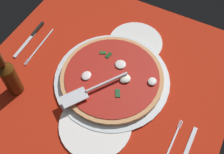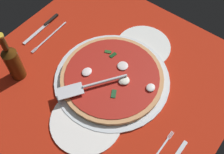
# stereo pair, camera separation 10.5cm
# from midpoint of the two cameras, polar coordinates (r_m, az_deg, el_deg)

# --- Properties ---
(ground_plane) EXTENTS (0.95, 0.95, 0.01)m
(ground_plane) POSITION_cam_midpoint_polar(r_m,az_deg,el_deg) (1.07, -4.44, -1.14)
(ground_plane) COLOR #B02310
(checker_pattern) EXTENTS (0.95, 0.95, 0.00)m
(checker_pattern) POSITION_cam_midpoint_polar(r_m,az_deg,el_deg) (1.07, -4.45, -1.01)
(checker_pattern) COLOR white
(checker_pattern) RESTS_ON ground_plane
(pizza_pan) EXTENTS (0.45, 0.45, 0.01)m
(pizza_pan) POSITION_cam_midpoint_polar(r_m,az_deg,el_deg) (1.06, -2.82, -0.69)
(pizza_pan) COLOR silver
(pizza_pan) RESTS_ON ground_plane
(dinner_plate_left) EXTENTS (0.23, 0.23, 0.01)m
(dinner_plate_left) POSITION_cam_midpoint_polar(r_m,az_deg,el_deg) (1.17, 2.34, 6.99)
(dinner_plate_left) COLOR white
(dinner_plate_left) RESTS_ON ground_plane
(dinner_plate_right) EXTENTS (0.26, 0.26, 0.01)m
(dinner_plate_right) POSITION_cam_midpoint_polar(r_m,az_deg,el_deg) (0.98, -6.54, -10.00)
(dinner_plate_right) COLOR white
(dinner_plate_right) RESTS_ON ground_plane
(pizza) EXTENTS (0.40, 0.40, 0.03)m
(pizza) POSITION_cam_midpoint_polar(r_m,az_deg,el_deg) (1.05, -2.81, -0.21)
(pizza) COLOR tan
(pizza) RESTS_ON pizza_pan
(pizza_server) EXTENTS (0.24, 0.17, 0.01)m
(pizza_server) POSITION_cam_midpoint_polar(r_m,az_deg,el_deg) (1.00, -7.18, -2.72)
(pizza_server) COLOR silver
(pizza_server) RESTS_ON pizza
(place_setting_near) EXTENTS (0.22, 0.14, 0.01)m
(place_setting_near) POSITION_cam_midpoint_polar(r_m,az_deg,el_deg) (1.24, -17.95, 6.88)
(place_setting_near) COLOR white
(place_setting_near) RESTS_ON ground_plane
(place_setting_far) EXTENTS (0.21, 0.12, 0.01)m
(place_setting_far) POSITION_cam_midpoint_polar(r_m,az_deg,el_deg) (0.96, 10.46, -15.17)
(place_setting_far) COLOR white
(place_setting_far) RESTS_ON ground_plane
(beer_bottle) EXTENTS (0.06, 0.06, 0.23)m
(beer_bottle) POSITION_cam_midpoint_polar(r_m,az_deg,el_deg) (1.05, -23.20, -0.19)
(beer_bottle) COLOR #49280B
(beer_bottle) RESTS_ON ground_plane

